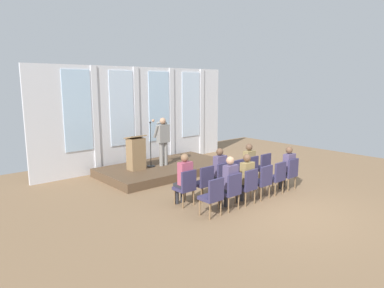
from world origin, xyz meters
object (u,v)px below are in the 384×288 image
(chair_r0_c3, at_px, (236,173))
(audience_r1_c2, at_px, (245,176))
(audience_r0_c2, at_px, (219,169))
(chair_r1_c0, at_px, (213,195))
(audience_r1_c5, at_px, (287,166))
(mic_stand, at_px, (151,157))
(audience_r1_c1, at_px, (229,180))
(chair_r1_c4, at_px, (277,176))
(audience_r0_c4, at_px, (248,163))
(chair_r0_c2, at_px, (221,177))
(chair_r0_c0, at_px, (186,186))
(chair_r0_c4, at_px, (250,169))
(chair_r1_c5, at_px, (289,172))
(speaker, at_px, (163,138))
(chair_r1_c3, at_px, (263,180))
(lectern, at_px, (136,153))
(chair_r1_c2, at_px, (248,184))
(audience_r0_c0, at_px, (184,177))
(chair_r1_c1, at_px, (231,189))
(chair_r0_c1, at_px, (204,181))

(chair_r0_c3, height_order, audience_r1_c2, audience_r1_c2)
(audience_r0_c2, xyz_separation_m, chair_r1_c0, (-1.26, -1.05, -0.21))
(audience_r1_c5, bearing_deg, mic_stand, 117.52)
(audience_r1_c1, relative_size, chair_r1_c4, 1.44)
(audience_r0_c4, distance_m, chair_r1_c4, 1.07)
(chair_r0_c2, relative_size, chair_r1_c4, 1.00)
(chair_r0_c0, distance_m, audience_r1_c5, 3.27)
(chair_r0_c0, bearing_deg, audience_r0_c2, 3.67)
(chair_r0_c4, distance_m, chair_r1_c4, 0.97)
(audience_r0_c2, relative_size, chair_r1_c5, 1.42)
(speaker, bearing_deg, audience_r1_c1, -102.30)
(audience_r1_c1, bearing_deg, audience_r0_c4, 27.29)
(chair_r0_c3, relative_size, audience_r1_c1, 0.69)
(mic_stand, xyz_separation_m, chair_r1_c3, (0.83, -4.09, -0.08))
(lectern, height_order, chair_r1_c4, lectern)
(chair_r0_c0, relative_size, chair_r1_c2, 1.00)
(chair_r1_c5, bearing_deg, chair_r0_c4, 122.92)
(chair_r1_c4, bearing_deg, audience_r0_c2, 140.09)
(audience_r1_c5, bearing_deg, audience_r0_c2, 152.83)
(audience_r0_c4, height_order, chair_r1_c4, audience_r0_c4)
(chair_r0_c0, xyz_separation_m, audience_r1_c1, (0.63, -0.89, 0.21))
(chair_r1_c0, bearing_deg, audience_r0_c4, 22.72)
(chair_r0_c4, distance_m, audience_r1_c1, 2.10)
(chair_r0_c3, bearing_deg, chair_r0_c2, 180.00)
(audience_r1_c2, bearing_deg, speaker, 86.78)
(chair_r1_c0, height_order, audience_r1_c1, audience_r1_c1)
(audience_r1_c2, bearing_deg, audience_r0_c0, 142.36)
(speaker, distance_m, audience_r1_c5, 4.25)
(audience_r0_c0, xyz_separation_m, chair_r1_c1, (0.63, -1.05, -0.21))
(chair_r1_c2, distance_m, audience_r1_c5, 1.89)
(chair_r1_c3, bearing_deg, lectern, 109.12)
(mic_stand, bearing_deg, chair_r1_c0, -104.43)
(chair_r0_c0, height_order, audience_r0_c0, audience_r0_c0)
(chair_r0_c1, relative_size, audience_r1_c1, 0.69)
(chair_r1_c0, xyz_separation_m, chair_r1_c2, (1.26, 0.00, 0.00))
(lectern, height_order, chair_r0_c1, lectern)
(audience_r1_c2, bearing_deg, lectern, 101.14)
(chair_r1_c0, bearing_deg, chair_r1_c2, 0.00)
(audience_r1_c1, bearing_deg, chair_r1_c3, -3.63)
(audience_r0_c2, height_order, audience_r0_c4, audience_r0_c2)
(mic_stand, distance_m, chair_r0_c0, 3.29)
(chair_r0_c0, xyz_separation_m, audience_r0_c0, (0.00, 0.08, 0.21))
(audience_r0_c2, relative_size, chair_r0_c4, 1.42)
(speaker, bearing_deg, chair_r1_c1, -102.06)
(chair_r1_c1, bearing_deg, audience_r0_c2, 59.13)
(chair_r1_c4, height_order, chair_r1_c5, same)
(chair_r0_c1, height_order, chair_r1_c3, same)
(chair_r0_c0, distance_m, chair_r0_c1, 0.63)
(speaker, relative_size, chair_r0_c4, 1.77)
(lectern, relative_size, chair_r1_c1, 1.23)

